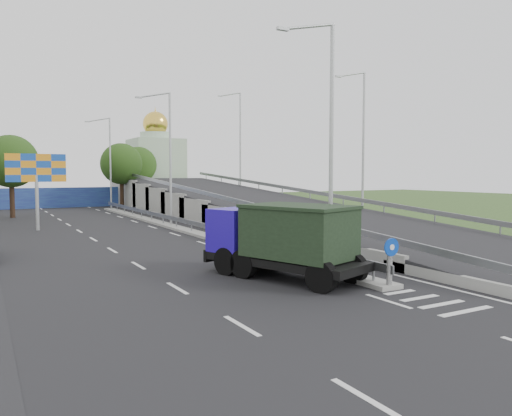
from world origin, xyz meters
TOP-DOWN VIEW (x-y plane):
  - ground at (0.00, 0.00)m, footprint 160.00×160.00m
  - road_surface at (-3.00, 20.00)m, footprint 26.00×90.00m
  - median at (0.00, 24.00)m, footprint 1.00×44.00m
  - overpass_ramp at (7.50, 24.00)m, footprint 10.00×50.00m
  - median_guardrail at (0.00, 24.00)m, footprint 0.09×44.00m
  - sign_bollard at (0.00, 2.17)m, footprint 0.64×0.23m
  - lamp_post_near at (0.11, 6.00)m, footprint 2.74×0.18m
  - lamp_post_mid at (0.11, 26.00)m, footprint 2.74×0.18m
  - lamp_post_far at (0.11, 46.00)m, footprint 2.74×0.18m
  - blue_wall at (-4.00, 52.00)m, footprint 30.00×0.50m
  - church at (10.00, 60.00)m, footprint 7.00×7.00m
  - billboard at (-9.00, 28.00)m, footprint 4.00×0.24m
  - tree_left_mid at (-10.00, 40.00)m, footprint 4.80×4.80m
  - tree_median_far at (2.00, 48.00)m, footprint 4.80×4.80m
  - tree_ramp_far at (6.00, 55.00)m, footprint 4.80×4.80m
  - dump_truck at (-2.27, 5.77)m, footprint 4.47×7.07m

SIDE VIEW (x-z plane):
  - ground at x=0.00m, z-range 0.00..0.00m
  - road_surface at x=-3.00m, z-range -0.02..0.02m
  - median at x=0.00m, z-range 0.00..0.20m
  - median_guardrail at x=0.00m, z-range 0.39..1.10m
  - sign_bollard at x=0.00m, z-range 0.20..1.87m
  - blue_wall at x=-4.00m, z-range 0.00..2.40m
  - dump_truck at x=-2.27m, z-range 0.16..3.09m
  - overpass_ramp at x=7.50m, z-range 0.00..3.50m
  - billboard at x=-9.00m, z-range 1.44..6.94m
  - tree_left_mid at x=-10.00m, z-range 1.38..8.98m
  - tree_median_far at x=2.00m, z-range 1.38..8.98m
  - tree_ramp_far at x=6.00m, z-range 1.38..8.98m
  - church at x=10.00m, z-range -1.59..12.21m
  - lamp_post_near at x=0.11m, z-range 0.77..10.85m
  - lamp_post_mid at x=0.11m, z-range 0.77..10.85m
  - lamp_post_far at x=0.11m, z-range 0.77..10.85m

